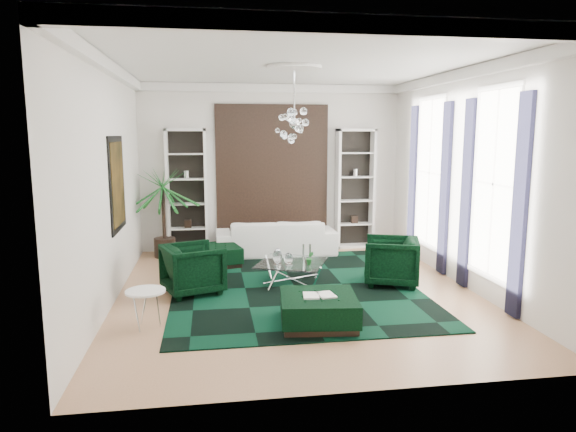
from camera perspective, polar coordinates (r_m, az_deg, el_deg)
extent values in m
cube|color=tan|center=(8.90, 0.98, -8.50)|extent=(6.00, 7.00, 0.02)
cube|color=white|center=(8.56, 1.06, 16.68)|extent=(6.00, 7.00, 0.02)
cube|color=silver|center=(11.98, -1.80, 5.37)|extent=(6.00, 0.02, 3.80)
cube|color=silver|center=(5.12, 7.61, 0.21)|extent=(6.00, 0.02, 3.80)
cube|color=silver|center=(8.55, -19.33, 3.34)|extent=(0.02, 7.00, 3.80)
cube|color=silver|center=(9.50, 19.27, 3.88)|extent=(0.02, 7.00, 3.80)
cylinder|color=white|center=(8.84, 0.72, 16.17)|extent=(0.90, 0.90, 0.05)
cube|color=black|center=(11.93, -1.77, 5.36)|extent=(2.50, 0.06, 2.80)
cube|color=black|center=(9.13, -18.38, 3.42)|extent=(0.04, 1.30, 1.60)
cube|color=white|center=(8.71, 21.91, 3.29)|extent=(0.03, 1.10, 2.90)
cube|color=black|center=(8.06, 24.38, 0.92)|extent=(0.07, 0.30, 3.25)
cube|color=black|center=(9.39, 19.23, 2.29)|extent=(0.07, 0.30, 3.25)
cube|color=white|center=(10.83, 15.48, 4.65)|extent=(0.03, 1.10, 2.90)
cube|color=black|center=(10.14, 17.03, 2.87)|extent=(0.07, 0.30, 3.25)
cube|color=black|center=(11.55, 13.70, 3.74)|extent=(0.07, 0.30, 3.25)
cube|color=black|center=(9.18, 0.67, -7.82)|extent=(4.20, 5.00, 0.02)
imported|color=white|center=(11.53, -1.37, -2.36)|extent=(2.66, 1.06, 0.77)
imported|color=black|center=(8.86, -10.51, -5.81)|extent=(1.18, 1.17, 0.85)
imported|color=black|center=(9.41, 11.39, -4.93)|extent=(1.19, 1.18, 0.86)
cube|color=black|center=(10.66, -8.03, -4.41)|extent=(1.12, 1.12, 0.41)
cube|color=black|center=(7.40, 3.41, -10.42)|extent=(1.17, 1.17, 0.42)
cube|color=white|center=(7.32, 3.43, -8.74)|extent=(0.46, 0.31, 0.03)
cylinder|color=white|center=(7.52, -15.47, -9.98)|extent=(0.67, 0.67, 0.53)
imported|color=#1B6A25|center=(9.11, 2.44, -4.68)|extent=(0.14, 0.12, 0.24)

